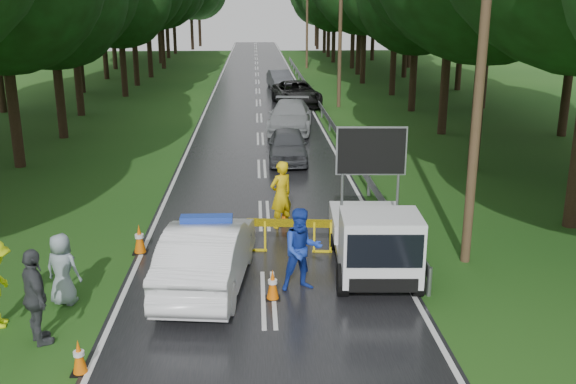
{
  "coord_description": "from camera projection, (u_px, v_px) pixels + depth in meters",
  "views": [
    {
      "loc": [
        -0.25,
        -13.35,
        6.5
      ],
      "look_at": [
        0.67,
        4.23,
        1.3
      ],
      "focal_mm": 40.0,
      "sensor_mm": 36.0,
      "label": 1
    }
  ],
  "objects": [
    {
      "name": "queue_car_fourth",
      "position": [
        280.0,
        80.0,
        50.34
      ],
      "size": [
        2.06,
        4.54,
        1.44
      ],
      "primitive_type": "imported",
      "rotation": [
        0.0,
        0.0,
        0.13
      ],
      "color": "#3B3D42",
      "rests_on": "ground"
    },
    {
      "name": "utility_pole_mid",
      "position": [
        340.0,
        27.0,
        40.28
      ],
      "size": [
        1.4,
        0.24,
        10.0
      ],
      "color": "#473721",
      "rests_on": "ground"
    },
    {
      "name": "cone_far",
      "position": [
        285.0,
        214.0,
        19.36
      ],
      "size": [
        0.36,
        0.36,
        0.76
      ],
      "color": "black",
      "rests_on": "ground"
    },
    {
      "name": "bystander_mid",
      "position": [
        36.0,
        297.0,
        12.48
      ],
      "size": [
        1.03,
        1.24,
        1.99
      ],
      "primitive_type": "imported",
      "rotation": [
        0.0,
        0.0,
        2.13
      ],
      "color": "#383B3F",
      "rests_on": "ground"
    },
    {
      "name": "guardrail",
      "position": [
        313.0,
        95.0,
        43.08
      ],
      "size": [
        0.12,
        60.06,
        0.7
      ],
      "color": "gray",
      "rests_on": "ground"
    },
    {
      "name": "barrier",
      "position": [
        290.0,
        227.0,
        17.2
      ],
      "size": [
        2.29,
        0.29,
        0.95
      ],
      "rotation": [
        0.0,
        0.0,
        -0.11
      ],
      "color": "yellow",
      "rests_on": "ground"
    },
    {
      "name": "queue_car_second",
      "position": [
        290.0,
        116.0,
        33.66
      ],
      "size": [
        2.74,
        5.57,
        1.56
      ],
      "primitive_type": "imported",
      "rotation": [
        0.0,
        0.0,
        -0.11
      ],
      "color": "gray",
      "rests_on": "ground"
    },
    {
      "name": "utility_pole_far",
      "position": [
        307.0,
        18.0,
        65.18
      ],
      "size": [
        1.4,
        0.24,
        10.0
      ],
      "color": "#473721",
      "rests_on": "ground"
    },
    {
      "name": "civilian",
      "position": [
        302.0,
        250.0,
        14.88
      ],
      "size": [
        1.1,
        0.94,
        1.99
      ],
      "primitive_type": "imported",
      "rotation": [
        0.0,
        0.0,
        0.2
      ],
      "color": "#1A39AE",
      "rests_on": "ground"
    },
    {
      "name": "road",
      "position": [
        258.0,
        103.0,
        43.37
      ],
      "size": [
        7.0,
        140.0,
        0.02
      ],
      "primitive_type": "cube",
      "color": "black",
      "rests_on": "ground"
    },
    {
      "name": "officer",
      "position": [
        281.0,
        195.0,
        19.0
      ],
      "size": [
        0.9,
        0.83,
        2.06
      ],
      "primitive_type": "imported",
      "rotation": [
        0.0,
        0.0,
        3.74
      ],
      "color": "yellow",
      "rests_on": "ground"
    },
    {
      "name": "cone_near_left",
      "position": [
        79.0,
        357.0,
        11.62
      ],
      "size": [
        0.32,
        0.32,
        0.68
      ],
      "color": "black",
      "rests_on": "ground"
    },
    {
      "name": "work_truck",
      "position": [
        374.0,
        238.0,
        15.76
      ],
      "size": [
        2.16,
        4.46,
        3.47
      ],
      "rotation": [
        0.0,
        0.0,
        -0.05
      ],
      "color": "gray",
      "rests_on": "ground"
    },
    {
      "name": "cone_left_mid",
      "position": [
        140.0,
        239.0,
        17.23
      ],
      "size": [
        0.39,
        0.39,
        0.82
      ],
      "color": "black",
      "rests_on": "ground"
    },
    {
      "name": "queue_car_third",
      "position": [
        296.0,
        94.0,
        41.98
      ],
      "size": [
        3.27,
        6.03,
        1.61
      ],
      "primitive_type": "imported",
      "rotation": [
        0.0,
        0.0,
        0.11
      ],
      "color": "black",
      "rests_on": "ground"
    },
    {
      "name": "police_sedan",
      "position": [
        208.0,
        254.0,
        15.12
      ],
      "size": [
        2.25,
        5.04,
        1.77
      ],
      "rotation": [
        0.0,
        0.0,
        3.03
      ],
      "color": "white",
      "rests_on": "ground"
    },
    {
      "name": "cone_right",
      "position": [
        362.0,
        255.0,
        16.15
      ],
      "size": [
        0.38,
        0.38,
        0.8
      ],
      "color": "black",
      "rests_on": "ground"
    },
    {
      "name": "queue_car_first",
      "position": [
        288.0,
        145.0,
        27.19
      ],
      "size": [
        1.74,
        4.1,
        1.38
      ],
      "primitive_type": "imported",
      "rotation": [
        0.0,
        0.0,
        -0.03
      ],
      "color": "#3D3F45",
      "rests_on": "ground"
    },
    {
      "name": "bystander_right",
      "position": [
        62.0,
        269.0,
        14.22
      ],
      "size": [
        0.92,
        0.73,
        1.65
      ],
      "primitive_type": "imported",
      "rotation": [
        0.0,
        0.0,
        2.85
      ],
      "color": "gray",
      "rests_on": "ground"
    },
    {
      "name": "ground",
      "position": [
        268.0,
        299.0,
        14.64
      ],
      "size": [
        160.0,
        160.0,
        0.0
      ],
      "primitive_type": "plane",
      "color": "#184614",
      "rests_on": "ground"
    },
    {
      "name": "cone_center",
      "position": [
        273.0,
        285.0,
        14.55
      ],
      "size": [
        0.34,
        0.34,
        0.73
      ],
      "color": "black",
      "rests_on": "ground"
    },
    {
      "name": "utility_pole_near",
      "position": [
        481.0,
        65.0,
        15.38
      ],
      "size": [
        1.4,
        0.24,
        10.0
      ],
      "color": "#473721",
      "rests_on": "ground"
    }
  ]
}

